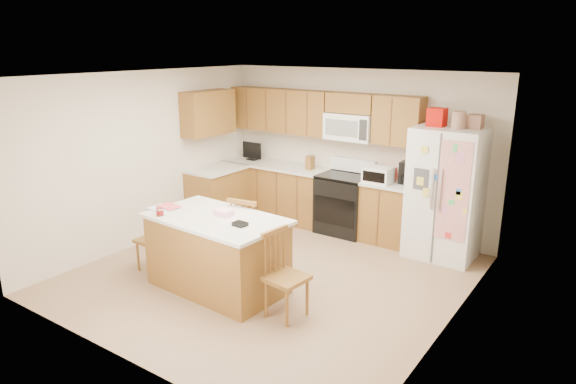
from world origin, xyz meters
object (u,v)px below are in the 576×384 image
Objects in this scene: refrigerator at (446,192)px; windsor_chair_back at (248,236)px; island at (217,253)px; windsor_chair_right at (285,277)px; windsor_chair_left at (154,239)px; stove at (345,203)px.

windsor_chair_back is (-1.89, -1.92, -0.45)m from refrigerator.
windsor_chair_right is (1.04, -0.08, -0.00)m from island.
windsor_chair_left is 0.92× the size of windsor_chair_right.
windsor_chair_right is (-0.84, -2.60, -0.46)m from refrigerator.
refrigerator is 2.73m from windsor_chair_back.
refrigerator is at bearing -2.30° from stove.
windsor_chair_left is at bearing -146.69° from windsor_chair_back.
windsor_chair_left is 1.22m from windsor_chair_back.
windsor_chair_right is (0.73, -2.67, -0.02)m from stove.
windsor_chair_back is at bearing -99.26° from stove.
windsor_chair_back is 1.25m from windsor_chair_right.
refrigerator is at bearing 53.23° from island.
island reaches higher than windsor_chair_right.
windsor_chair_left is at bearing -176.23° from island.
windsor_chair_right reaches higher than windsor_chair_left.
island is 1.04m from windsor_chair_right.
stove is 2.97m from windsor_chair_left.
windsor_chair_right is (1.05, -0.68, -0.02)m from windsor_chair_back.
windsor_chair_left is at bearing -138.38° from refrigerator.
island is 0.60m from windsor_chair_back.
stove is 1.13× the size of windsor_chair_back.
stove reaches higher than windsor_chair_left.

